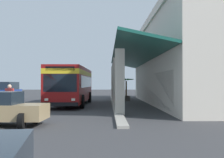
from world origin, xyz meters
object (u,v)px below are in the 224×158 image
(parked_suv_blue, at_px, (6,91))
(pedestrian, at_px, (9,97))
(potted_palm, at_px, (126,94))
(transit_bus, at_px, (72,83))

(parked_suv_blue, bearing_deg, pedestrian, 19.82)
(parked_suv_blue, distance_m, potted_palm, 12.47)
(transit_bus, relative_size, pedestrian, 6.39)
(transit_bus, xyz_separation_m, pedestrian, (7.35, -2.84, -0.85))
(parked_suv_blue, distance_m, pedestrian, 13.68)
(transit_bus, bearing_deg, pedestrian, -21.10)
(potted_palm, bearing_deg, transit_bus, -44.52)
(potted_palm, bearing_deg, parked_suv_blue, -92.03)
(pedestrian, bearing_deg, potted_palm, 147.80)
(transit_bus, height_order, parked_suv_blue, transit_bus)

